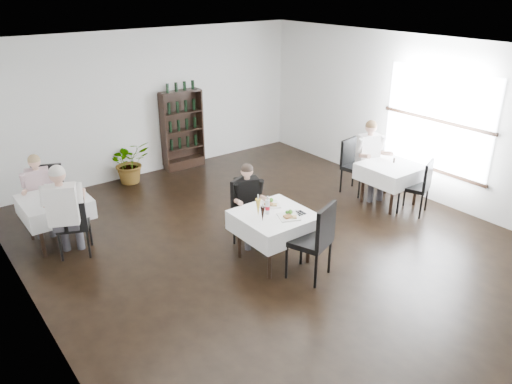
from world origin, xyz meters
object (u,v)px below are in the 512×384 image
at_px(wine_shelf, 182,131).
at_px(main_table, 274,223).
at_px(potted_tree, 130,162).
at_px(diner_main, 248,198).

bearing_deg(wine_shelf, main_table, -101.78).
height_order(potted_tree, diner_main, diner_main).
bearing_deg(wine_shelf, diner_main, -103.38).
bearing_deg(potted_tree, diner_main, -82.58).
distance_m(wine_shelf, main_table, 4.41).
distance_m(potted_tree, diner_main, 3.55).
distance_m(wine_shelf, potted_tree, 1.39).
distance_m(main_table, potted_tree, 4.22).
relative_size(main_table, potted_tree, 1.17).
relative_size(wine_shelf, potted_tree, 1.98).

